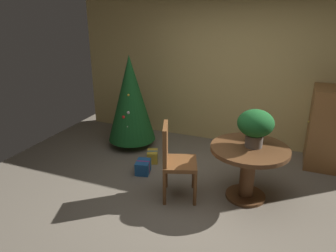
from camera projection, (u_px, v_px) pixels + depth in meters
ground_plane at (200, 205)px, 4.00m from camera, size 6.60×6.60×0.00m
back_wall_panel at (240, 71)px, 5.45m from camera, size 6.00×0.10×2.60m
round_dining_table at (249, 162)px, 4.00m from camera, size 0.97×0.97×0.72m
flower_vase at (256, 125)px, 3.85m from camera, size 0.44×0.44×0.47m
wooden_chair_left at (174, 158)px, 4.02m from camera, size 0.55×0.57×0.99m
holiday_tree at (131, 99)px, 5.41m from camera, size 0.82×0.82×1.61m
gift_box_blue at (143, 167)px, 4.76m from camera, size 0.25×0.30×0.19m
gift_box_gold at (153, 156)px, 5.10m from camera, size 0.24×0.27×0.18m
wooden_cabinet at (325, 128)px, 4.84m from camera, size 0.48×0.66×1.23m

